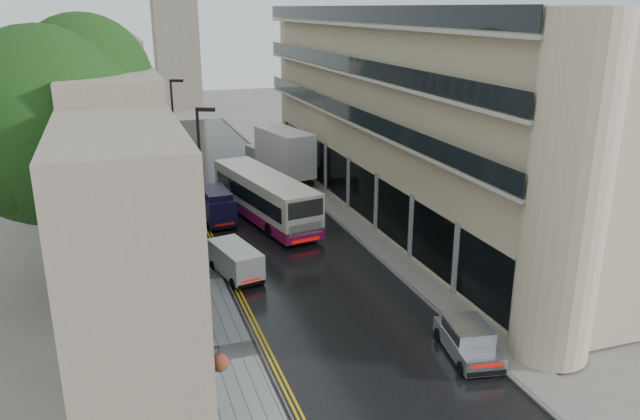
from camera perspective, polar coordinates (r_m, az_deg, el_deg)
road at (r=43.40m, az=-4.95°, el=-0.92°), size 9.00×85.00×0.02m
left_sidewalk at (r=42.48m, az=-12.63°, el=-1.66°), size 2.70×85.00×0.12m
right_sidewalk at (r=44.89m, az=1.75°, el=-0.14°), size 1.80×85.00×0.12m
old_shop_row at (r=43.19m, az=-18.32°, el=6.37°), size 4.50×56.00×12.00m
modern_block at (r=43.84m, az=8.62°, el=8.57°), size 8.00×40.00×14.00m
tree_near at (r=33.33m, az=-23.35°, el=4.23°), size 10.56×10.56×13.89m
tree_far at (r=46.18m, az=-21.86°, el=6.99°), size 9.24×9.24×12.46m
cream_bus at (r=39.52m, az=-4.68°, el=-0.36°), size 4.91×12.11×3.22m
white_lorry at (r=50.24m, az=-3.84°, el=4.43°), size 4.23×8.91×4.50m
silver_hatchback at (r=26.13m, az=12.92°, el=-13.07°), size 2.34×4.15×1.47m
white_van at (r=32.93m, az=-7.96°, el=-5.69°), size 2.50×4.19×1.77m
navy_van at (r=41.55m, az=-10.18°, el=-0.25°), size 2.19×4.83×2.41m
pedestrian at (r=39.99m, az=-12.30°, el=-1.36°), size 0.79×0.64×1.88m
lamp_post_near at (r=34.10m, az=-10.75°, el=1.64°), size 1.01×0.62×8.99m
lamp_post_far at (r=48.49m, az=-13.14°, el=6.28°), size 1.01×0.57×8.89m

